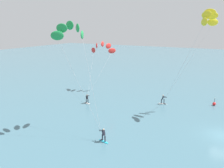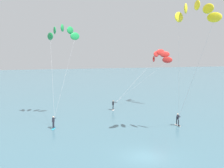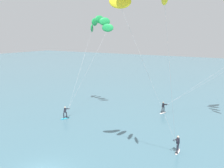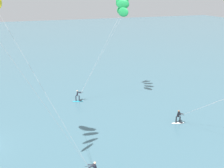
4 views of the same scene
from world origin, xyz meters
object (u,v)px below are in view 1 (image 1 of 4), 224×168
at_px(kitesurfer_nearshore, 207,22).
at_px(kitesurfer_far_out, 71,35).
at_px(marker_buoy, 214,104).
at_px(kitesurfer_mid_water, 102,49).

height_order(kitesurfer_nearshore, kitesurfer_far_out, kitesurfer_nearshore).
bearing_deg(kitesurfer_nearshore, kitesurfer_far_out, 134.60).
height_order(kitesurfer_nearshore, marker_buoy, kitesurfer_nearshore).
height_order(kitesurfer_mid_water, kitesurfer_far_out, kitesurfer_far_out).
bearing_deg(marker_buoy, kitesurfer_nearshore, 156.66).
relative_size(kitesurfer_nearshore, marker_buoy, 11.35).
relative_size(kitesurfer_far_out, marker_buoy, 10.07).
bearing_deg(marker_buoy, kitesurfer_mid_water, 91.76).
distance_m(kitesurfer_nearshore, kitesurfer_mid_water, 21.07).
xyz_separation_m(kitesurfer_mid_water, marker_buoy, (0.68, -22.02, -8.37)).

